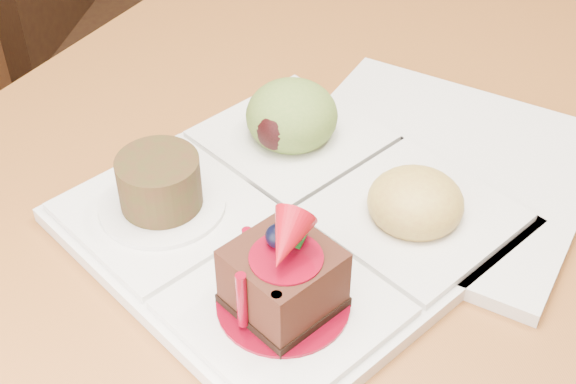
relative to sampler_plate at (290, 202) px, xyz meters
The scene contains 2 objects.
sampler_plate is the anchor object (origin of this frame).
second_plate 0.13m from the sampler_plate, 57.78° to the left, with size 0.24×0.24×0.01m, color silver.
Camera 1 is at (0.06, -0.80, 1.17)m, focal length 50.00 mm.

